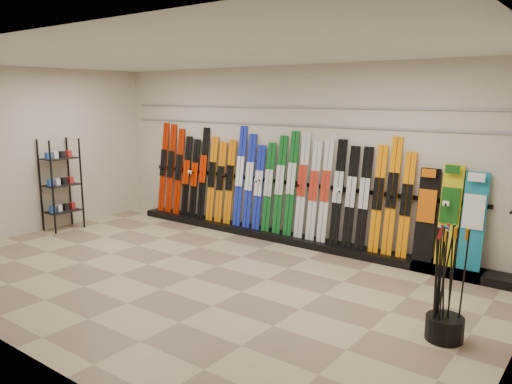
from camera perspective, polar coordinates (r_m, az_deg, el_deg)
The scene contains 12 objects.
floor at distance 7.11m, azimuth -7.41°, elevation -9.62°, with size 8.00×8.00×0.00m, color gray.
back_wall at distance 8.68m, azimuth 3.95°, elevation 4.36°, with size 8.00×8.00×0.00m, color beige.
left_wall at distance 9.94m, azimuth -24.47°, elevation 4.24°, with size 5.00×5.00×0.00m, color beige.
ceiling at distance 6.68m, azimuth -8.05°, elevation 15.26°, with size 8.00×8.00×0.00m, color silver.
ski_rack_base at distance 8.66m, azimuth 4.28°, elevation -5.38°, with size 8.00×0.40×0.12m, color black.
skis at distance 8.89m, azimuth 0.86°, elevation 0.99°, with size 5.37×0.28×1.83m.
snowboards at distance 7.53m, azimuth 21.28°, elevation -2.71°, with size 0.94×0.22×1.43m.
accessory_rack at distance 10.02m, azimuth -21.37°, elevation 0.79°, with size 0.40×0.60×1.71m, color black.
pole_bin at distance 5.67m, azimuth 20.73°, elevation -14.35°, with size 0.39×0.39×0.25m, color black.
ski_poles at distance 5.51m, azimuth 20.60°, elevation -9.65°, with size 0.33×0.41×1.18m.
slatwall_rail_0 at distance 8.62m, azimuth 3.92°, elevation 7.66°, with size 7.60×0.02×0.03m, color gray.
slatwall_rail_1 at distance 8.61m, azimuth 3.94°, elevation 9.65°, with size 7.60×0.02×0.03m, color gray.
Camera 1 is at (4.68, -4.74, 2.47)m, focal length 35.00 mm.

